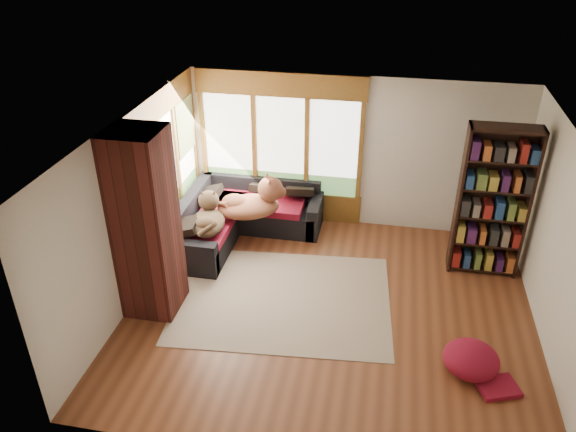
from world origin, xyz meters
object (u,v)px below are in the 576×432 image
at_px(area_rug, 283,298).
at_px(bookshelf, 493,203).
at_px(sectional_sofa, 228,218).
at_px(dog_brindle, 208,214).
at_px(dog_tan, 253,198).
at_px(brick_chimney, 146,225).
at_px(pouf, 471,359).

xyz_separation_m(area_rug, bookshelf, (2.82, 1.29, 1.16)).
height_order(sectional_sofa, dog_brindle, dog_brindle).
relative_size(sectional_sofa, dog_tan, 1.87).
bearing_deg(dog_brindle, sectional_sofa, -18.97).
distance_m(brick_chimney, sectional_sofa, 2.32).
height_order(dog_tan, dog_brindle, dog_tan).
height_order(brick_chimney, bookshelf, brick_chimney).
distance_m(area_rug, bookshelf, 3.31).
relative_size(area_rug, dog_brindle, 3.27).
relative_size(brick_chimney, pouf, 3.88).
bearing_deg(dog_brindle, brick_chimney, 152.73).
bearing_deg(brick_chimney, dog_brindle, 74.91).
height_order(brick_chimney, pouf, brick_chimney).
bearing_deg(bookshelf, area_rug, -155.44).
bearing_deg(brick_chimney, dog_tan, 62.78).
bearing_deg(sectional_sofa, dog_tan, -22.07).
bearing_deg(dog_tan, area_rug, -82.45).
bearing_deg(bookshelf, dog_brindle, -174.37).
relative_size(brick_chimney, dog_tan, 2.21).
xyz_separation_m(area_rug, dog_tan, (-0.76, 1.40, 0.82)).
bearing_deg(dog_tan, sectional_sofa, 138.88).
bearing_deg(bookshelf, sectional_sofa, 175.92).
height_order(bookshelf, pouf, bookshelf).
distance_m(bookshelf, pouf, 2.47).
xyz_separation_m(sectional_sofa, pouf, (3.75, -2.53, -0.11)).
bearing_deg(pouf, dog_tan, 144.09).
bearing_deg(pouf, area_rug, 159.03).
distance_m(bookshelf, dog_brindle, 4.22).
distance_m(area_rug, dog_tan, 1.79).
height_order(area_rug, dog_tan, dog_tan).
xyz_separation_m(brick_chimney, dog_brindle, (0.36, 1.34, -0.53)).
bearing_deg(dog_tan, dog_brindle, -160.00).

